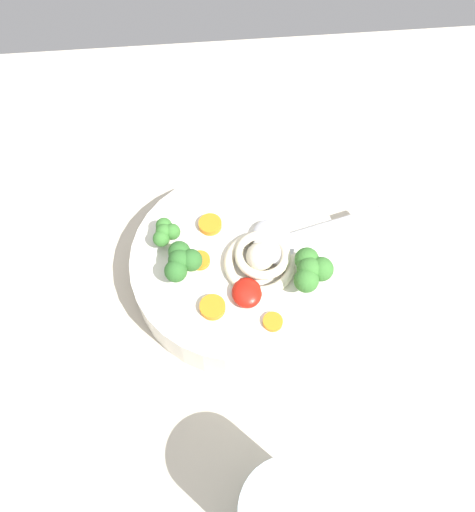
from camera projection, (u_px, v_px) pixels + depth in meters
table_slab at (251, 295)px, 60.69cm from camera, size 90.50×90.50×4.11cm
soup_bowl at (238, 267)px, 57.18cm from camera, size 23.78×23.78×5.30cm
noodle_pile at (261, 259)px, 53.52cm from camera, size 8.58×8.41×3.45cm
soup_spoon at (285, 238)px, 55.20cm from camera, size 7.47×17.51×1.60cm
chili_sauce_dollop at (247, 293)px, 51.83cm from camera, size 3.51×3.16×1.58cm
broccoli_floret_front at (181, 261)px, 51.95cm from camera, size 4.67×4.02×3.70cm
broccoli_floret_beside_noodles at (165, 232)px, 54.47cm from camera, size 3.52×3.03×2.78cm
broccoli_floret_far at (311, 270)px, 51.25cm from camera, size 5.03×4.33×3.98cm
carrot_slice_rear at (200, 260)px, 54.33cm from camera, size 2.23×2.23×0.63cm
carrot_slice_extra_b at (213, 307)px, 51.43cm from camera, size 2.69×2.69×0.79cm
carrot_slice_right at (210, 224)px, 56.60cm from camera, size 2.63×2.63×0.78cm
carrot_slice_near_spoon at (273, 322)px, 50.75cm from camera, size 2.06×2.06×0.55cm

